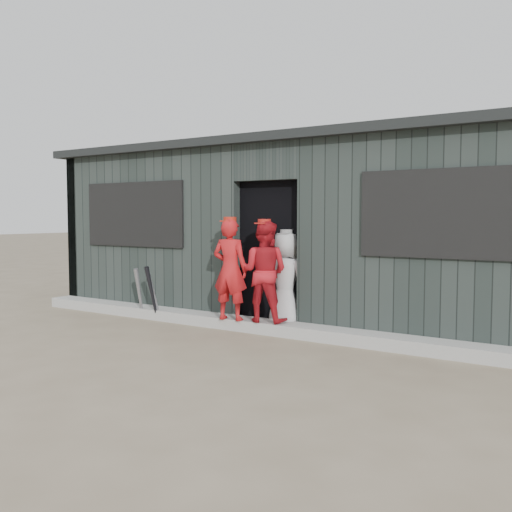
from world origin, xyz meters
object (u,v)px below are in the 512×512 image
Objects in this scene: bat_left at (154,296)px; player_grey_back at (286,281)px; player_red_right at (264,272)px; player_red_left at (230,270)px; bat_right at (152,294)px; dugout at (316,231)px; bat_mid at (139,293)px.

player_grey_back is (1.95, 0.47, 0.31)m from bat_left.
player_red_right reaches higher than player_grey_back.
player_red_left is at bearing -0.46° from bat_left.
bat_left is 1.89m from player_red_right.
player_red_right is at bearing 87.99° from player_grey_back.
player_red_left is 1.01× the size of player_grey_back.
dugout is (1.66, 1.92, 0.88)m from bat_right.
player_red_right is at bearing -172.08° from player_red_left.
dugout is at bearing -94.36° from player_red_right.
player_red_left is 0.47m from player_red_right.
bat_right is 2.68m from dugout.
bat_left is at bearing -5.34° from player_red_right.
bat_mid is at bearing -171.84° from bat_left.
bat_right is at bearing -6.10° from player_red_left.
player_red_left is 0.16× the size of dugout.
dugout is at bearing -107.84° from player_red_left.
player_red_right is (1.80, 0.19, 0.40)m from bat_right.
dugout reaches higher than player_grey_back.
dugout is (0.30, 1.86, 0.47)m from player_red_left.
dugout is at bearing 44.24° from bat_mid.
player_red_left reaches higher than bat_left.
bat_left is 0.94× the size of bat_mid.
bat_mid is at bearing 173.60° from bat_right.
dugout is (-0.27, 1.38, 0.63)m from player_grey_back.
player_red_left is (1.35, 0.06, 0.42)m from bat_right.
dugout is (-0.15, 1.73, 0.48)m from player_red_right.
player_red_left reaches higher than bat_right.
player_red_left is 1.94m from dugout.
bat_mid is 0.95× the size of bat_right.
player_grey_back is at bearing 15.66° from bat_right.
player_grey_back is at bearing -78.84° from dugout.
bat_left is 1.45m from player_red_left.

